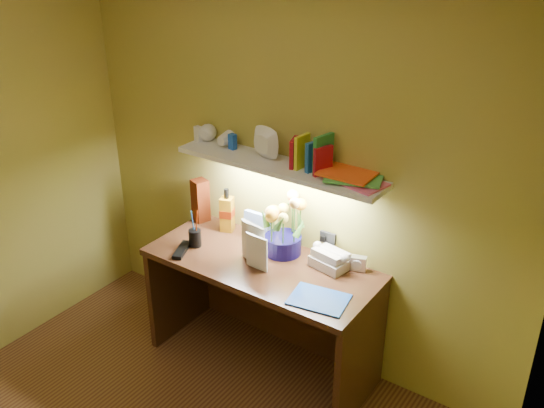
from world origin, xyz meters
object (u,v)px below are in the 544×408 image
Objects in this scene: desk at (262,314)px; whisky_bottle at (227,210)px; flower_bouquet at (283,224)px; desk_clock at (359,263)px; telephone at (330,257)px.

whisky_bottle reaches higher than desk.
desk_clock is at bearing 9.61° from flower_bouquet.
telephone is 0.77m from whisky_bottle.
telephone reaches higher than desk_clock.
whisky_bottle reaches higher than desk_clock.
flower_bouquet is 4.45× the size of desk_clock.
whisky_bottle is (-0.92, -0.05, 0.10)m from desk_clock.
flower_bouquet is 0.46m from whisky_bottle.
telephone is 0.72× the size of whisky_bottle.
whisky_bottle is at bearing 165.06° from desk_clock.
telephone is at bearing -175.59° from desk_clock.
desk is 15.95× the size of desk_clock.
flower_bouquet is at bearing -4.25° from whisky_bottle.
whisky_bottle is at bearing 175.75° from flower_bouquet.
flower_bouquet is 1.86× the size of telephone.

